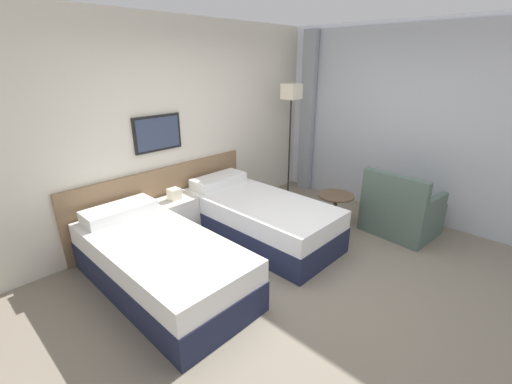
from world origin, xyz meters
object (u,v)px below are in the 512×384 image
object	(u,v)px
bed_near_door	(160,262)
side_table	(335,205)
armchair	(400,213)
floor_lamp	(291,103)
nightstand	(177,217)
bed_near_window	(258,218)

from	to	relation	value
bed_near_door	side_table	world-z (taller)	bed_near_door
bed_near_door	armchair	distance (m)	3.13
bed_near_door	armchair	world-z (taller)	armchair
floor_lamp	side_table	size ratio (longest dim) A/B	3.68
nightstand	bed_near_window	bearing A→B (deg)	-46.97
floor_lamp	bed_near_window	bearing A→B (deg)	-156.57
nightstand	armchair	xyz separation A→B (m)	(2.14, -2.05, 0.01)
bed_near_window	floor_lamp	distance (m)	1.95
side_table	bed_near_window	bearing A→B (deg)	146.54
bed_near_door	bed_near_window	bearing A→B (deg)	0.00
bed_near_window	floor_lamp	xyz separation A→B (m)	(1.34, 0.58, 1.29)
nightstand	floor_lamp	xyz separation A→B (m)	(2.07, -0.19, 1.29)
bed_near_door	armchair	bearing A→B (deg)	-23.97
nightstand	armchair	world-z (taller)	armchair
bed_near_door	bed_near_window	size ratio (longest dim) A/B	1.00
nightstand	side_table	bearing A→B (deg)	-40.20
nightstand	armchair	size ratio (longest dim) A/B	0.75
nightstand	side_table	size ratio (longest dim) A/B	1.34
bed_near_door	nightstand	world-z (taller)	nightstand
bed_near_door	nightstand	size ratio (longest dim) A/B	3.04
bed_near_window	nightstand	xyz separation A→B (m)	(-0.73, 0.78, -0.00)
side_table	floor_lamp	bearing A→B (deg)	68.85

